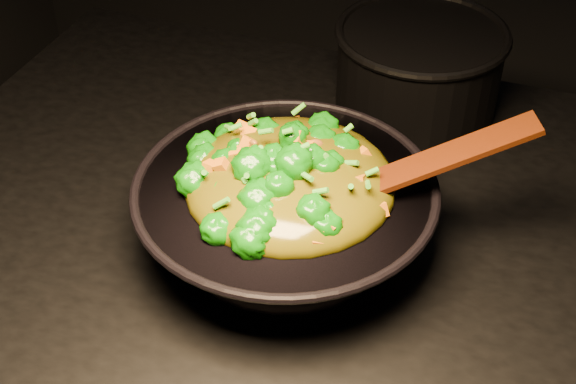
% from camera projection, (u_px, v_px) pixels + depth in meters
% --- Properties ---
extents(wok, '(0.43, 0.43, 0.10)m').
position_uv_depth(wok, '(285.00, 219.00, 0.98)').
color(wok, black).
rests_on(wok, stovetop).
extents(stir_fry, '(0.26, 0.26, 0.09)m').
position_uv_depth(stir_fry, '(290.00, 157.00, 0.92)').
color(stir_fry, '#116D07').
rests_on(stir_fry, wok).
extents(spatula, '(0.24, 0.14, 0.10)m').
position_uv_depth(spatula, '(427.00, 164.00, 0.91)').
color(spatula, '#3C1D09').
rests_on(spatula, wok).
extents(back_pot, '(0.25, 0.25, 0.14)m').
position_uv_depth(back_pot, '(418.00, 70.00, 1.20)').
color(back_pot, black).
rests_on(back_pot, stovetop).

